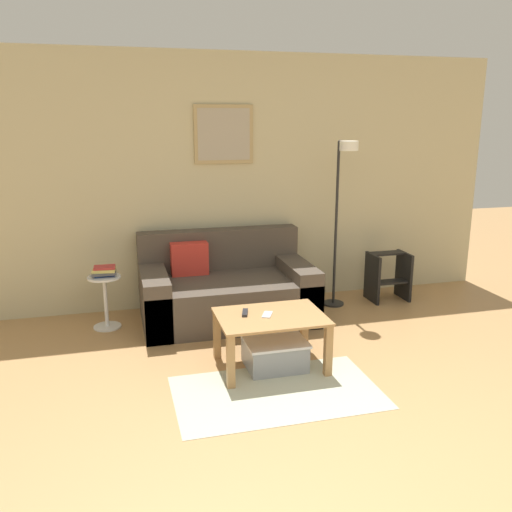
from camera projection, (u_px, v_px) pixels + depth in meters
The scene contains 12 objects.
ground_plane at pixel (394, 508), 2.73m from camera, with size 16.00×16.00×0.00m, color tan.
wall_back at pixel (239, 181), 5.58m from camera, with size 5.60×0.09×2.55m.
area_rug at pixel (277, 392), 3.88m from camera, with size 1.47×0.87×0.01m, color #B2B79E.
couch at pixel (225, 290), 5.29m from camera, with size 1.63×0.98×0.82m.
coffee_table at pixel (271, 325), 4.21m from camera, with size 0.83×0.60×0.43m.
storage_bin at pixel (275, 353), 4.26m from camera, with size 0.48×0.41×0.23m.
floor_lamp at pixel (342, 198), 5.32m from camera, with size 0.22×0.43×1.70m.
side_table at pixel (105, 297), 5.02m from camera, with size 0.30×0.30×0.50m.
book_stack at pixel (104, 271), 4.98m from camera, with size 0.22×0.18×0.09m.
remote_control at pixel (245, 313), 4.22m from camera, with size 0.04×0.15×0.02m, color #232328.
cell_phone at pixel (267, 315), 4.20m from camera, with size 0.07×0.14×0.01m, color silver.
step_stool at pixel (388, 275), 5.82m from camera, with size 0.40×0.32×0.51m.
Camera 1 is at (-1.27, -2.08, 1.91)m, focal length 38.00 mm.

